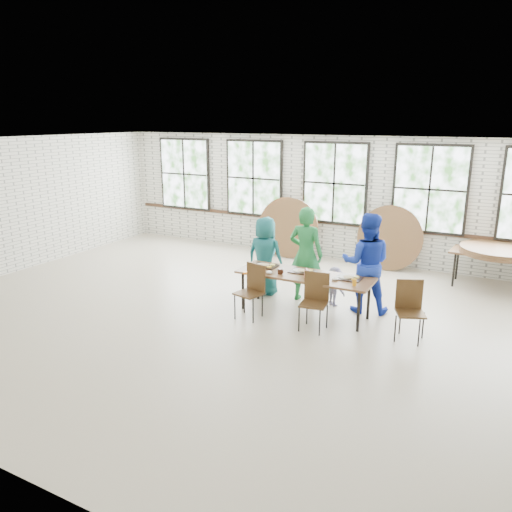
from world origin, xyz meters
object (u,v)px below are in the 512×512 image
at_px(dining_table, 305,277).
at_px(storage_table, 498,256).
at_px(chair_near_right, 315,296).
at_px(chair_near_left, 252,286).

distance_m(dining_table, storage_table, 4.29).
relative_size(dining_table, chair_near_right, 2.53).
relative_size(dining_table, chair_near_left, 2.53).
xyz_separation_m(dining_table, chair_near_right, (0.39, -0.49, -0.13)).
height_order(chair_near_left, chair_near_right, same).
relative_size(chair_near_right, storage_table, 0.51).
xyz_separation_m(chair_near_left, chair_near_right, (1.15, 0.05, 0.00)).
bearing_deg(dining_table, storage_table, 46.36).
bearing_deg(storage_table, dining_table, -128.78).
bearing_deg(dining_table, chair_near_left, -144.89).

